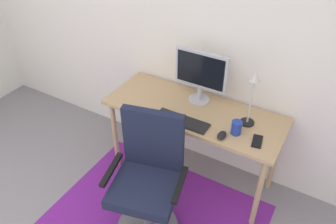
# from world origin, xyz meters

# --- Properties ---
(wall_back) EXTENTS (6.00, 0.10, 2.60)m
(wall_back) POSITION_xyz_m (0.00, 2.20, 1.30)
(wall_back) COLOR white
(wall_back) RESTS_ON ground
(area_rug) EXTENTS (1.67, 1.27, 0.01)m
(area_rug) POSITION_xyz_m (0.07, 1.25, 0.00)
(area_rug) COLOR #722087
(area_rug) RESTS_ON ground
(desk) EXTENTS (1.47, 0.57, 0.76)m
(desk) POSITION_xyz_m (0.10, 1.85, 0.68)
(desk) COLOR tan
(desk) RESTS_ON ground
(monitor) EXTENTS (0.44, 0.18, 0.45)m
(monitor) POSITION_xyz_m (0.07, 1.99, 1.03)
(monitor) COLOR #B2B2B7
(monitor) RESTS_ON desk
(keyboard) EXTENTS (0.43, 0.13, 0.02)m
(keyboard) POSITION_xyz_m (0.08, 1.66, 0.77)
(keyboard) COLOR black
(keyboard) RESTS_ON desk
(computer_mouse) EXTENTS (0.06, 0.10, 0.03)m
(computer_mouse) POSITION_xyz_m (0.42, 1.64, 0.78)
(computer_mouse) COLOR black
(computer_mouse) RESTS_ON desk
(coffee_cup) EXTENTS (0.08, 0.08, 0.11)m
(coffee_cup) POSITION_xyz_m (0.50, 1.74, 0.82)
(coffee_cup) COLOR #1E3697
(coffee_cup) RESTS_ON desk
(cell_phone) EXTENTS (0.09, 0.15, 0.01)m
(cell_phone) POSITION_xyz_m (0.66, 1.72, 0.77)
(cell_phone) COLOR black
(cell_phone) RESTS_ON desk
(desk_lamp) EXTENTS (0.11, 0.11, 0.44)m
(desk_lamp) POSITION_xyz_m (0.53, 1.89, 1.03)
(desk_lamp) COLOR black
(desk_lamp) RESTS_ON desk
(office_chair) EXTENTS (0.61, 0.57, 1.04)m
(office_chair) POSITION_xyz_m (0.05, 1.21, 0.46)
(office_chair) COLOR slate
(office_chair) RESTS_ON ground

